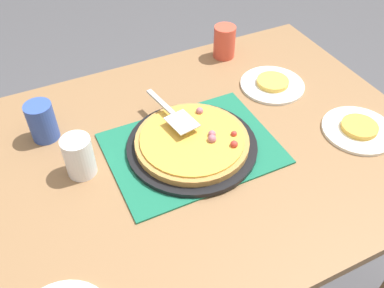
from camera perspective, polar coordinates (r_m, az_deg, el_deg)
name	(u,v)px	position (r m, az deg, el deg)	size (l,w,h in m)	color
ground_plane	(192,276)	(1.82, 0.00, -17.67)	(8.00, 8.00, 0.00)	#4C4C51
dining_table	(192,174)	(1.30, 0.00, -4.11)	(1.40, 1.00, 0.75)	olive
placemat	(192,148)	(1.21, 0.00, -0.58)	(0.48, 0.36, 0.01)	#196B4C
pizza_pan	(192,146)	(1.21, 0.00, -0.24)	(0.38, 0.38, 0.01)	black
pizza	(192,141)	(1.19, 0.06, 0.48)	(0.33, 0.33, 0.05)	#B78442
plate_near_left	(358,130)	(1.37, 21.86, 1.79)	(0.22, 0.22, 0.01)	white
plate_far_right	(272,85)	(1.48, 10.94, 7.97)	(0.22, 0.22, 0.01)	white
served_slice_left	(359,127)	(1.36, 22.00, 2.20)	(0.11, 0.11, 0.02)	gold
served_slice_right	(273,82)	(1.47, 11.01, 8.38)	(0.11, 0.11, 0.02)	#EAB747
cup_near	(79,156)	(1.15, -15.25, -1.65)	(0.08, 0.08, 0.12)	white
cup_far	(42,121)	(1.29, -19.89, 2.92)	(0.08, 0.08, 0.12)	#3351AD
cup_corner	(224,42)	(1.59, 4.47, 13.81)	(0.08, 0.08, 0.12)	#E04C38
pizza_server	(173,113)	(1.23, -2.66, 4.22)	(0.08, 0.23, 0.01)	silver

